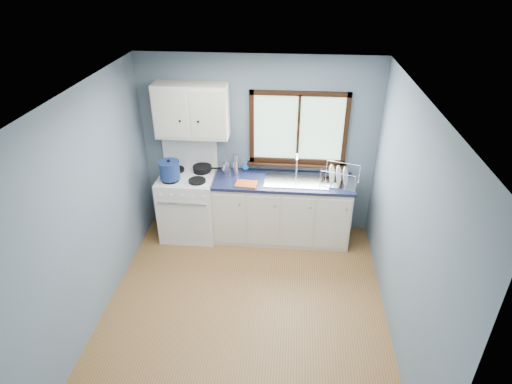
# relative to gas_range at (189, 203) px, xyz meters

# --- Properties ---
(floor) EXTENTS (3.20, 3.60, 0.02)m
(floor) POSITION_rel_gas_range_xyz_m (0.95, -1.47, -0.50)
(floor) COLOR olive
(floor) RESTS_ON ground
(ceiling) EXTENTS (3.20, 3.60, 0.02)m
(ceiling) POSITION_rel_gas_range_xyz_m (0.95, -1.47, 2.02)
(ceiling) COLOR white
(ceiling) RESTS_ON wall_back
(wall_back) EXTENTS (3.20, 0.02, 2.50)m
(wall_back) POSITION_rel_gas_range_xyz_m (0.95, 0.34, 0.76)
(wall_back) COLOR slate
(wall_back) RESTS_ON ground
(wall_front) EXTENTS (3.20, 0.02, 2.50)m
(wall_front) POSITION_rel_gas_range_xyz_m (0.95, -3.28, 0.76)
(wall_front) COLOR slate
(wall_front) RESTS_ON ground
(wall_left) EXTENTS (0.02, 3.60, 2.50)m
(wall_left) POSITION_rel_gas_range_xyz_m (-0.66, -1.47, 0.76)
(wall_left) COLOR slate
(wall_left) RESTS_ON ground
(wall_right) EXTENTS (0.02, 3.60, 2.50)m
(wall_right) POSITION_rel_gas_range_xyz_m (2.56, -1.47, 0.76)
(wall_right) COLOR slate
(wall_right) RESTS_ON ground
(gas_range) EXTENTS (0.76, 0.69, 1.36)m
(gas_range) POSITION_rel_gas_range_xyz_m (0.00, 0.00, 0.00)
(gas_range) COLOR white
(gas_range) RESTS_ON floor
(base_cabinets) EXTENTS (1.85, 0.60, 0.88)m
(base_cabinets) POSITION_rel_gas_range_xyz_m (1.31, 0.02, -0.08)
(base_cabinets) COLOR silver
(base_cabinets) RESTS_ON floor
(countertop) EXTENTS (1.89, 0.64, 0.04)m
(countertop) POSITION_rel_gas_range_xyz_m (1.31, 0.02, 0.41)
(countertop) COLOR #131833
(countertop) RESTS_ON base_cabinets
(sink) EXTENTS (0.84, 0.46, 0.44)m
(sink) POSITION_rel_gas_range_xyz_m (1.49, 0.02, 0.37)
(sink) COLOR silver
(sink) RESTS_ON countertop
(window) EXTENTS (1.36, 0.10, 1.03)m
(window) POSITION_rel_gas_range_xyz_m (1.48, 0.30, 0.98)
(window) COLOR #9EC6A8
(window) RESTS_ON wall_back
(upper_cabinets) EXTENTS (0.95, 0.35, 0.70)m
(upper_cabinets) POSITION_rel_gas_range_xyz_m (0.10, 0.15, 1.31)
(upper_cabinets) COLOR silver
(upper_cabinets) RESTS_ON wall_back
(skillet) EXTENTS (0.39, 0.26, 0.05)m
(skillet) POSITION_rel_gas_range_xyz_m (0.19, 0.15, 0.49)
(skillet) COLOR black
(skillet) RESTS_ON gas_range
(stockpot) EXTENTS (0.35, 0.35, 0.27)m
(stockpot) POSITION_rel_gas_range_xyz_m (-0.18, -0.14, 0.59)
(stockpot) COLOR navy
(stockpot) RESTS_ON gas_range
(utensil_crock) EXTENTS (0.14, 0.14, 0.38)m
(utensil_crock) POSITION_rel_gas_range_xyz_m (0.53, 0.15, 0.50)
(utensil_crock) COLOR silver
(utensil_crock) RESTS_ON countertop
(thermos) EXTENTS (0.08, 0.08, 0.32)m
(thermos) POSITION_rel_gas_range_xyz_m (0.66, 0.09, 0.58)
(thermos) COLOR silver
(thermos) RESTS_ON countertop
(soap_bottle) EXTENTS (0.11, 0.11, 0.28)m
(soap_bottle) POSITION_rel_gas_range_xyz_m (0.78, 0.25, 0.56)
(soap_bottle) COLOR blue
(soap_bottle) RESTS_ON countertop
(dish_towel) EXTENTS (0.29, 0.22, 0.02)m
(dish_towel) POSITION_rel_gas_range_xyz_m (0.84, -0.16, 0.44)
(dish_towel) COLOR #D25923
(dish_towel) RESTS_ON countertop
(dish_rack) EXTENTS (0.55, 0.48, 0.24)m
(dish_rack) POSITION_rel_gas_range_xyz_m (2.05, -0.01, 0.49)
(dish_rack) COLOR silver
(dish_rack) RESTS_ON countertop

